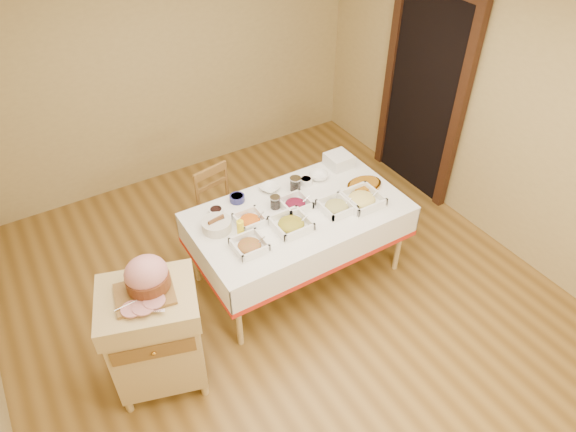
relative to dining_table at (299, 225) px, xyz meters
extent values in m
plane|color=brown|center=(-0.30, -0.30, -0.60)|extent=(5.00, 5.00, 0.00)
plane|color=white|center=(-0.30, -0.30, 2.00)|extent=(5.00, 5.00, 0.00)
plane|color=tan|center=(-0.30, 2.20, 0.70)|extent=(4.50, 0.00, 4.50)
plane|color=tan|center=(1.95, -0.30, 0.70)|extent=(0.00, 5.00, 5.00)
cube|color=black|center=(1.91, 0.60, 0.45)|extent=(0.06, 0.90, 2.10)
cube|color=#351C10|center=(1.89, 0.10, 0.45)|extent=(0.08, 0.10, 2.10)
cube|color=#351C10|center=(1.89, 1.10, 0.45)|extent=(0.08, 0.10, 2.10)
cube|color=tan|center=(0.00, 0.00, 0.13)|extent=(1.80, 1.00, 0.04)
cylinder|color=tan|center=(-0.82, -0.42, -0.24)|extent=(0.05, 0.05, 0.71)
cylinder|color=tan|center=(-0.82, 0.42, -0.24)|extent=(0.05, 0.05, 0.71)
cylinder|color=tan|center=(0.82, -0.42, -0.24)|extent=(0.05, 0.05, 0.71)
cylinder|color=tan|center=(0.82, 0.42, -0.24)|extent=(0.05, 0.05, 0.71)
cube|color=white|center=(0.00, 0.00, 0.16)|extent=(1.82, 1.02, 0.01)
cube|color=tan|center=(-1.46, -0.39, -0.16)|extent=(0.74, 0.67, 0.66)
cube|color=tan|center=(-1.46, -0.39, 0.25)|extent=(0.79, 0.72, 0.16)
cube|color=brown|center=(-1.46, -0.65, 0.06)|extent=(0.53, 0.17, 0.13)
sphere|color=gold|center=(-1.46, -0.66, 0.06)|extent=(0.03, 0.03, 0.03)
cylinder|color=tan|center=(-1.73, -0.61, -0.54)|extent=(0.05, 0.05, 0.11)
cylinder|color=tan|center=(-1.73, -0.17, -0.54)|extent=(0.05, 0.05, 0.11)
cylinder|color=tan|center=(-1.18, -0.61, -0.54)|extent=(0.05, 0.05, 0.11)
cylinder|color=tan|center=(-1.18, -0.17, -0.54)|extent=(0.05, 0.05, 0.11)
cube|color=brown|center=(-0.40, 0.66, -0.17)|extent=(0.45, 0.44, 0.03)
cylinder|color=brown|center=(-0.53, 0.47, -0.39)|extent=(0.03, 0.03, 0.42)
cylinder|color=brown|center=(-0.59, 0.80, -0.39)|extent=(0.03, 0.03, 0.42)
cylinder|color=brown|center=(-0.20, 0.53, -0.39)|extent=(0.03, 0.03, 0.42)
cylinder|color=brown|center=(-0.27, 0.86, -0.39)|extent=(0.03, 0.03, 0.42)
cylinder|color=brown|center=(-0.59, 0.80, 0.04)|extent=(0.03, 0.03, 0.44)
cylinder|color=brown|center=(-0.27, 0.86, 0.04)|extent=(0.03, 0.03, 0.44)
cube|color=brown|center=(-0.43, 0.83, 0.23)|extent=(0.35, 0.10, 0.08)
cube|color=brown|center=(-1.46, -0.39, 0.35)|extent=(0.38, 0.30, 0.02)
ellipsoid|color=tan|center=(-1.41, -0.35, 0.48)|extent=(0.28, 0.26, 0.24)
cylinder|color=#623016|center=(-1.41, -0.35, 0.42)|extent=(0.29, 0.29, 0.09)
cube|color=silver|center=(-1.50, -0.54, 0.36)|extent=(0.24, 0.11, 0.00)
cylinder|color=silver|center=(-1.53, -0.44, 0.37)|extent=(0.28, 0.08, 0.01)
cube|color=white|center=(-0.58, -0.19, 0.17)|extent=(0.24, 0.24, 0.02)
ellipsoid|color=red|center=(-0.58, -0.19, 0.19)|extent=(0.19, 0.19, 0.06)
cylinder|color=silver|center=(-0.52, -0.22, 0.20)|extent=(0.15, 0.01, 0.11)
cube|color=white|center=(-0.17, -0.15, 0.17)|extent=(0.29, 0.29, 0.02)
ellipsoid|color=orange|center=(-0.17, -0.15, 0.20)|extent=(0.22, 0.22, 0.08)
cylinder|color=silver|center=(-0.11, -0.18, 0.20)|extent=(0.16, 0.01, 0.12)
cube|color=white|center=(0.28, -0.15, 0.17)|extent=(0.26, 0.26, 0.02)
ellipsoid|color=tan|center=(0.28, -0.15, 0.19)|extent=(0.20, 0.20, 0.07)
cylinder|color=silver|center=(0.34, -0.18, 0.20)|extent=(0.15, 0.01, 0.11)
cube|color=white|center=(0.52, -0.19, 0.17)|extent=(0.31, 0.31, 0.02)
ellipsoid|color=#E2D16B|center=(0.52, -0.19, 0.20)|extent=(0.24, 0.24, 0.08)
cylinder|color=silver|center=(0.59, -0.22, 0.20)|extent=(0.16, 0.01, 0.12)
cube|color=white|center=(-0.43, 0.07, 0.17)|extent=(0.22, 0.22, 0.02)
ellipsoid|color=#CE5A0F|center=(-0.43, 0.07, 0.19)|extent=(0.17, 0.17, 0.06)
cylinder|color=silver|center=(-0.38, 0.05, 0.20)|extent=(0.15, 0.01, 0.11)
cube|color=white|center=(0.00, 0.05, 0.17)|extent=(0.23, 0.23, 0.02)
ellipsoid|color=#5C0B23|center=(0.00, 0.05, 0.19)|extent=(0.18, 0.18, 0.06)
cylinder|color=silver|center=(0.05, 0.03, 0.20)|extent=(0.15, 0.01, 0.11)
cylinder|color=white|center=(-0.61, 0.32, 0.19)|extent=(0.12, 0.12, 0.06)
cylinder|color=black|center=(-0.61, 0.32, 0.21)|extent=(0.10, 0.10, 0.02)
cylinder|color=navy|center=(-0.38, 0.39, 0.19)|extent=(0.13, 0.13, 0.06)
cylinder|color=#5C0B23|center=(-0.38, 0.39, 0.21)|extent=(0.11, 0.11, 0.02)
cylinder|color=white|center=(0.26, 0.29, 0.19)|extent=(0.12, 0.12, 0.06)
cylinder|color=#CE5A0F|center=(0.26, 0.29, 0.21)|extent=(0.09, 0.09, 0.02)
imported|color=white|center=(-0.06, 0.38, 0.18)|extent=(0.21, 0.21, 0.04)
imported|color=white|center=(0.41, 0.30, 0.19)|extent=(0.23, 0.23, 0.05)
cylinder|color=silver|center=(-0.15, 0.14, 0.21)|extent=(0.08, 0.08, 0.10)
cylinder|color=silver|center=(-0.15, 0.14, 0.27)|extent=(0.09, 0.09, 0.01)
cylinder|color=black|center=(-0.15, 0.14, 0.20)|extent=(0.07, 0.07, 0.07)
cylinder|color=silver|center=(0.13, 0.26, 0.22)|extent=(0.09, 0.09, 0.12)
cylinder|color=silver|center=(0.13, 0.26, 0.28)|extent=(0.10, 0.10, 0.01)
cylinder|color=black|center=(0.13, 0.26, 0.20)|extent=(0.08, 0.08, 0.08)
cylinder|color=yellow|center=(-0.56, -0.02, 0.23)|extent=(0.06, 0.06, 0.14)
cone|color=yellow|center=(-0.56, -0.02, 0.32)|extent=(0.04, 0.04, 0.04)
cylinder|color=silver|center=(-0.69, 0.14, 0.20)|extent=(0.24, 0.24, 0.09)
cube|color=white|center=(0.68, 0.37, 0.17)|extent=(0.22, 0.22, 0.01)
cube|color=white|center=(0.68, 0.37, 0.18)|extent=(0.22, 0.22, 0.01)
cube|color=white|center=(0.68, 0.37, 0.19)|extent=(0.22, 0.22, 0.01)
cube|color=white|center=(0.68, 0.37, 0.21)|extent=(0.22, 0.22, 0.01)
cube|color=white|center=(0.68, 0.37, 0.22)|extent=(0.22, 0.22, 0.01)
cube|color=white|center=(0.68, 0.37, 0.24)|extent=(0.22, 0.22, 0.01)
cube|color=white|center=(0.68, 0.37, 0.25)|extent=(0.22, 0.22, 0.01)
cube|color=white|center=(0.68, 0.37, 0.26)|extent=(0.22, 0.22, 0.01)
cube|color=white|center=(0.68, 0.37, 0.28)|extent=(0.22, 0.22, 0.01)
ellipsoid|color=gold|center=(0.68, -0.02, 0.18)|extent=(0.33, 0.24, 0.03)
ellipsoid|color=#90580F|center=(0.68, -0.02, 0.19)|extent=(0.29, 0.20, 0.03)
camera|label=1|loc=(-1.84, -2.81, 2.89)|focal=32.00mm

